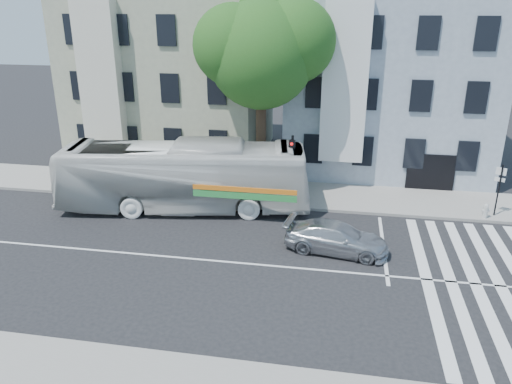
% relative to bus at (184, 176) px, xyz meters
% --- Properties ---
extents(ground, '(120.00, 120.00, 0.00)m').
position_rel_bus_xyz_m(ground, '(3.42, -5.20, -1.77)').
color(ground, black).
rests_on(ground, ground).
extents(sidewalk_far, '(80.00, 4.00, 0.15)m').
position_rel_bus_xyz_m(sidewalk_far, '(3.42, 2.80, -1.70)').
color(sidewalk_far, gray).
rests_on(sidewalk_far, ground).
extents(building_left, '(12.00, 10.00, 11.00)m').
position_rel_bus_xyz_m(building_left, '(-3.58, 9.80, 3.73)').
color(building_left, gray).
rests_on(building_left, ground).
extents(building_right, '(12.00, 10.00, 11.00)m').
position_rel_bus_xyz_m(building_right, '(10.42, 9.80, 3.73)').
color(building_right, '#8791A1').
rests_on(building_right, ground).
extents(street_tree, '(7.30, 5.90, 11.10)m').
position_rel_bus_xyz_m(street_tree, '(3.48, 3.54, 6.06)').
color(street_tree, '#2D2116').
rests_on(street_tree, ground).
extents(bus, '(4.85, 13.05, 3.55)m').
position_rel_bus_xyz_m(bus, '(0.00, 0.00, 0.00)').
color(bus, silver).
rests_on(bus, ground).
extents(sedan, '(2.44, 4.66, 1.29)m').
position_rel_bus_xyz_m(sedan, '(7.85, -3.44, -1.13)').
color(sedan, '#B8B9BF').
rests_on(sedan, ground).
extents(hedge, '(8.37, 3.30, 0.70)m').
position_rel_bus_xyz_m(hedge, '(-3.46, 1.10, -1.27)').
color(hedge, '#2B541B').
rests_on(hedge, sidewalk_far).
extents(traffic_signal, '(0.39, 0.52, 3.94)m').
position_rel_bus_xyz_m(traffic_signal, '(5.42, 0.74, 0.77)').
color(traffic_signal, black).
rests_on(traffic_signal, ground).
extents(fire_hydrant, '(0.42, 0.24, 0.74)m').
position_rel_bus_xyz_m(fire_hydrant, '(14.97, 1.10, -1.25)').
color(fire_hydrant, '#BABBB6').
rests_on(fire_hydrant, sidewalk_far).
extents(far_sign_pole, '(0.45, 0.25, 2.64)m').
position_rel_bus_xyz_m(far_sign_pole, '(15.52, 1.57, 0.04)').
color(far_sign_pole, black).
rests_on(far_sign_pole, sidewalk_far).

